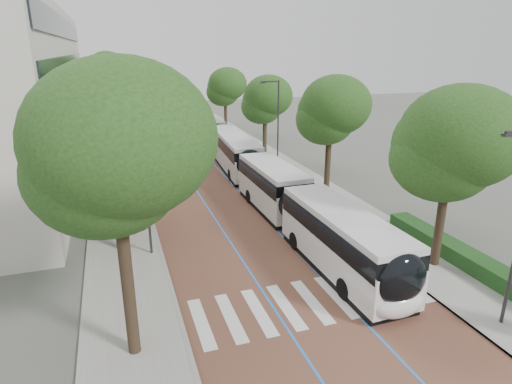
% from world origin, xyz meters
% --- Properties ---
extents(ground, '(160.00, 160.00, 0.00)m').
position_xyz_m(ground, '(0.00, 0.00, 0.00)').
color(ground, '#51544C').
rests_on(ground, ground).
extents(road, '(11.00, 140.00, 0.02)m').
position_xyz_m(road, '(0.00, 40.00, 0.01)').
color(road, brown).
rests_on(road, ground).
extents(sidewalk_left, '(4.00, 140.00, 0.12)m').
position_xyz_m(sidewalk_left, '(-7.50, 40.00, 0.06)').
color(sidewalk_left, gray).
rests_on(sidewalk_left, ground).
extents(sidewalk_right, '(4.00, 140.00, 0.12)m').
position_xyz_m(sidewalk_right, '(7.50, 40.00, 0.06)').
color(sidewalk_right, gray).
rests_on(sidewalk_right, ground).
extents(kerb_left, '(0.20, 140.00, 0.14)m').
position_xyz_m(kerb_left, '(-5.60, 40.00, 0.06)').
color(kerb_left, gray).
rests_on(kerb_left, ground).
extents(kerb_right, '(0.20, 140.00, 0.14)m').
position_xyz_m(kerb_right, '(5.60, 40.00, 0.06)').
color(kerb_right, gray).
rests_on(kerb_right, ground).
extents(zebra_crossing, '(10.55, 3.60, 0.01)m').
position_xyz_m(zebra_crossing, '(0.20, 1.00, 0.03)').
color(zebra_crossing, silver).
rests_on(zebra_crossing, ground).
extents(lane_line_left, '(0.12, 126.00, 0.01)m').
position_xyz_m(lane_line_left, '(-1.60, 40.00, 0.02)').
color(lane_line_left, blue).
rests_on(lane_line_left, road).
extents(lane_line_right, '(0.12, 126.00, 0.01)m').
position_xyz_m(lane_line_right, '(1.60, 40.00, 0.02)').
color(lane_line_right, blue).
rests_on(lane_line_right, road).
extents(hedge, '(1.20, 14.00, 0.80)m').
position_xyz_m(hedge, '(9.10, 0.00, 0.52)').
color(hedge, '#153D16').
rests_on(hedge, sidewalk_right).
extents(streetlight_far, '(1.82, 0.20, 8.00)m').
position_xyz_m(streetlight_far, '(6.62, 22.00, 4.82)').
color(streetlight_far, '#2F2F32').
rests_on(streetlight_far, sidewalk_right).
extents(lamp_post_left, '(0.14, 0.14, 8.00)m').
position_xyz_m(lamp_post_left, '(-6.10, 8.00, 4.12)').
color(lamp_post_left, '#2F2F32').
rests_on(lamp_post_left, sidewalk_left).
extents(trees_left, '(6.20, 60.69, 10.01)m').
position_xyz_m(trees_left, '(-7.50, 23.04, 7.04)').
color(trees_left, black).
rests_on(trees_left, ground).
extents(trees_right, '(5.78, 47.52, 8.68)m').
position_xyz_m(trees_right, '(7.70, 20.41, 5.92)').
color(trees_right, black).
rests_on(trees_right, ground).
extents(lead_bus, '(2.74, 18.43, 3.20)m').
position_xyz_m(lead_bus, '(2.75, 6.88, 1.63)').
color(lead_bus, black).
rests_on(lead_bus, ground).
extents(bus_queued_0, '(3.28, 12.53, 3.20)m').
position_xyz_m(bus_queued_0, '(3.07, 23.15, 1.62)').
color(bus_queued_0, silver).
rests_on(bus_queued_0, ground).
extents(bus_queued_1, '(2.59, 12.41, 3.20)m').
position_xyz_m(bus_queued_1, '(3.08, 36.21, 1.62)').
color(bus_queued_1, silver).
rests_on(bus_queued_1, ground).
extents(bus_queued_2, '(2.71, 12.43, 3.20)m').
position_xyz_m(bus_queued_2, '(2.59, 48.74, 1.62)').
color(bus_queued_2, silver).
rests_on(bus_queued_2, ground).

